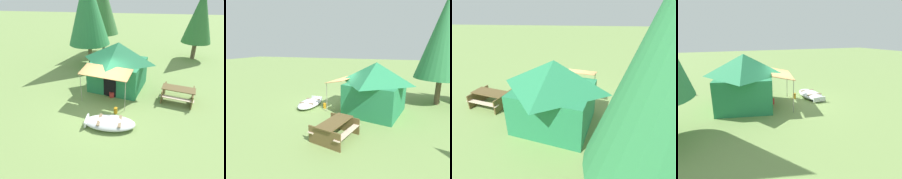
{
  "view_description": "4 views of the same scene",
  "coord_description": "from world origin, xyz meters",
  "views": [
    {
      "loc": [
        1.74,
        -8.92,
        5.9
      ],
      "look_at": [
        0.3,
        0.72,
        0.71
      ],
      "focal_mm": 31.69,
      "sensor_mm": 36.0,
      "label": 1
    },
    {
      "loc": [
        10.54,
        3.48,
        3.84
      ],
      "look_at": [
        0.21,
        0.2,
        1.14
      ],
      "focal_mm": 28.91,
      "sensor_mm": 36.0,
      "label": 2
    },
    {
      "loc": [
        -0.57,
        8.91,
        4.78
      ],
      "look_at": [
        0.19,
        0.92,
        0.92
      ],
      "focal_mm": 28.01,
      "sensor_mm": 36.0,
      "label": 3
    },
    {
      "loc": [
        -9.68,
        3.86,
        3.84
      ],
      "look_at": [
        0.01,
        0.03,
        0.82
      ],
      "focal_mm": 30.1,
      "sensor_mm": 36.0,
      "label": 4
    }
  ],
  "objects": [
    {
      "name": "cooler_box",
      "position": [
        0.21,
        1.27,
        0.17
      ],
      "size": [
        0.61,
        0.68,
        0.34
      ],
      "primitive_type": "cube",
      "rotation": [
        0.0,
        0.0,
        2.09
      ],
      "color": "#B92C2B",
      "rests_on": "ground_plane"
    },
    {
      "name": "ground_plane",
      "position": [
        0.0,
        0.0,
        0.0
      ],
      "size": [
        80.0,
        80.0,
        0.0
      ],
      "primitive_type": "plane",
      "color": "#779550"
    },
    {
      "name": "canvas_cabin_tent",
      "position": [
        0.43,
        2.49,
        1.51
      ],
      "size": [
        3.9,
        4.66,
        2.91
      ],
      "color": "#277F4F",
      "rests_on": "ground_plane"
    },
    {
      "name": "beached_rowboat",
      "position": [
        0.53,
        -1.6,
        0.19
      ],
      "size": [
        2.42,
        1.23,
        0.36
      ],
      "color": "silver",
      "rests_on": "ground_plane"
    },
    {
      "name": "fuel_can",
      "position": [
        0.68,
        -0.52,
        0.17
      ],
      "size": [
        0.24,
        0.24,
        0.33
      ],
      "primitive_type": "cylinder",
      "rotation": [
        0.0,
        0.0,
        4.43
      ],
      "color": "orange",
      "rests_on": "ground_plane"
    },
    {
      "name": "picnic_table",
      "position": [
        3.99,
        1.27,
        0.48
      ],
      "size": [
        2.1,
        1.87,
        0.78
      ],
      "color": "brown",
      "rests_on": "ground_plane"
    }
  ]
}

